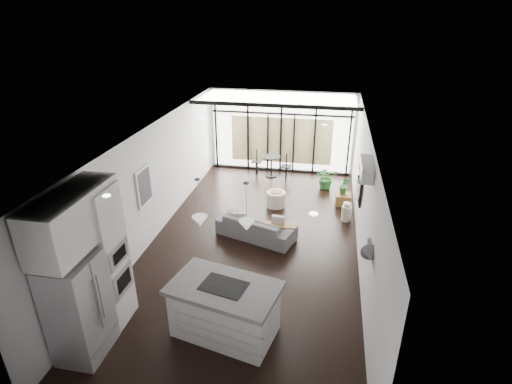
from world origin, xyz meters
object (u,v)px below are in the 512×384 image
(console_bench, at_px, (269,232))
(tv, at_px, (360,186))
(milk_can, at_px, (347,212))
(fridge, at_px, (79,308))
(sofa, at_px, (256,223))
(island, at_px, (225,310))
(pouf, at_px, (276,199))

(console_bench, xyz_separation_m, tv, (2.11, 0.75, 1.09))
(console_bench, distance_m, milk_can, 2.33)
(fridge, relative_size, sofa, 0.92)
(fridge, distance_m, sofa, 4.69)
(console_bench, height_order, tv, tv)
(sofa, bearing_deg, tv, -145.76)
(island, relative_size, console_bench, 1.40)
(console_bench, relative_size, tv, 1.20)
(console_bench, bearing_deg, island, -102.33)
(sofa, xyz_separation_m, milk_can, (2.25, 1.30, -0.12))
(island, relative_size, pouf, 3.32)
(tv, bearing_deg, island, -120.78)
(sofa, distance_m, tv, 2.71)
(milk_can, bearing_deg, island, -115.26)
(fridge, xyz_separation_m, milk_can, (4.36, 5.46, -0.65))
(sofa, bearing_deg, island, 109.65)
(island, bearing_deg, fridge, -146.30)
(pouf, bearing_deg, console_bench, -86.95)
(console_bench, height_order, pouf, pouf)
(sofa, relative_size, milk_can, 3.76)
(island, bearing_deg, pouf, 100.57)
(console_bench, distance_m, pouf, 1.86)
(fridge, height_order, console_bench, fridge)
(island, distance_m, console_bench, 3.28)
(fridge, height_order, sofa, fridge)
(milk_can, xyz_separation_m, tv, (0.21, -0.61, 1.04))
(fridge, xyz_separation_m, tv, (4.57, 4.85, 0.39))
(island, bearing_deg, tv, 71.76)
(tv, bearing_deg, milk_can, 109.11)
(fridge, relative_size, console_bench, 1.39)
(island, xyz_separation_m, milk_can, (2.18, 4.61, -0.24))
(tv, bearing_deg, sofa, -164.17)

